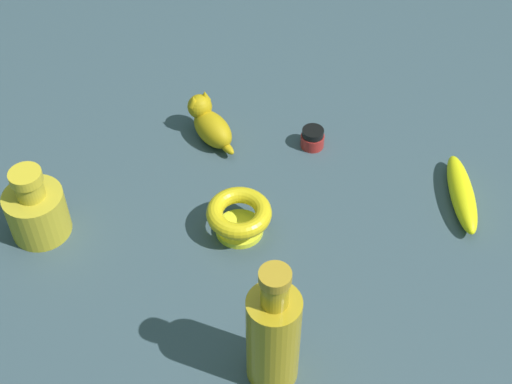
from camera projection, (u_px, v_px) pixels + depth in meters
ground at (256, 217)px, 1.21m from camera, size 2.00×2.00×0.00m
bottle_short at (36, 209)px, 1.15m from camera, size 0.09×0.09×0.13m
bottle_tall at (273, 335)px, 0.95m from camera, size 0.07×0.07×0.22m
bowl at (238, 215)px, 1.16m from camera, size 0.10×0.10×0.06m
nail_polish_jar at (313, 138)px, 1.31m from camera, size 0.04×0.04×0.04m
banana at (462, 193)px, 1.22m from camera, size 0.14×0.16×0.04m
cat_figurine at (210, 123)px, 1.32m from camera, size 0.13×0.07×0.08m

